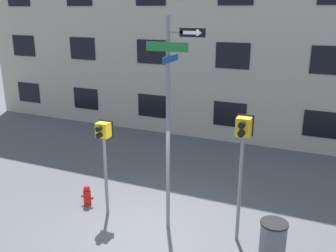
{
  "coord_description": "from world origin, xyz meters",
  "views": [
    {
      "loc": [
        3.47,
        -7.02,
        5.13
      ],
      "look_at": [
        0.24,
        0.38,
        2.61
      ],
      "focal_mm": 40.0,
      "sensor_mm": 36.0,
      "label": 1
    }
  ],
  "objects_px": {
    "street_sign_pole": "(170,112)",
    "pedestrian_signal_left": "(104,143)",
    "pedestrian_signal_right": "(242,146)",
    "trash_bin": "(272,244)",
    "fire_hydrant": "(87,196)"
  },
  "relations": [
    {
      "from": "pedestrian_signal_left",
      "to": "pedestrian_signal_right",
      "type": "relative_size",
      "value": 0.84
    },
    {
      "from": "pedestrian_signal_left",
      "to": "trash_bin",
      "type": "relative_size",
      "value": 2.45
    },
    {
      "from": "pedestrian_signal_right",
      "to": "street_sign_pole",
      "type": "bearing_deg",
      "value": -174.92
    },
    {
      "from": "pedestrian_signal_right",
      "to": "trash_bin",
      "type": "distance_m",
      "value": 2.11
    },
    {
      "from": "trash_bin",
      "to": "street_sign_pole",
      "type": "bearing_deg",
      "value": 169.31
    },
    {
      "from": "pedestrian_signal_left",
      "to": "fire_hydrant",
      "type": "bearing_deg",
      "value": 169.37
    },
    {
      "from": "fire_hydrant",
      "to": "pedestrian_signal_right",
      "type": "bearing_deg",
      "value": 0.43
    },
    {
      "from": "fire_hydrant",
      "to": "trash_bin",
      "type": "distance_m",
      "value": 5.04
    },
    {
      "from": "trash_bin",
      "to": "pedestrian_signal_right",
      "type": "bearing_deg",
      "value": 144.84
    },
    {
      "from": "street_sign_pole",
      "to": "pedestrian_signal_right",
      "type": "bearing_deg",
      "value": 5.08
    },
    {
      "from": "fire_hydrant",
      "to": "trash_bin",
      "type": "bearing_deg",
      "value": -6.66
    },
    {
      "from": "street_sign_pole",
      "to": "pedestrian_signal_left",
      "type": "xyz_separation_m",
      "value": [
        -1.79,
        -0.02,
        -0.98
      ]
    },
    {
      "from": "pedestrian_signal_right",
      "to": "fire_hydrant",
      "type": "height_order",
      "value": "pedestrian_signal_right"
    },
    {
      "from": "fire_hydrant",
      "to": "trash_bin",
      "type": "xyz_separation_m",
      "value": [
        5.0,
        -0.58,
        0.23
      ]
    },
    {
      "from": "trash_bin",
      "to": "pedestrian_signal_left",
      "type": "bearing_deg",
      "value": 174.02
    }
  ]
}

